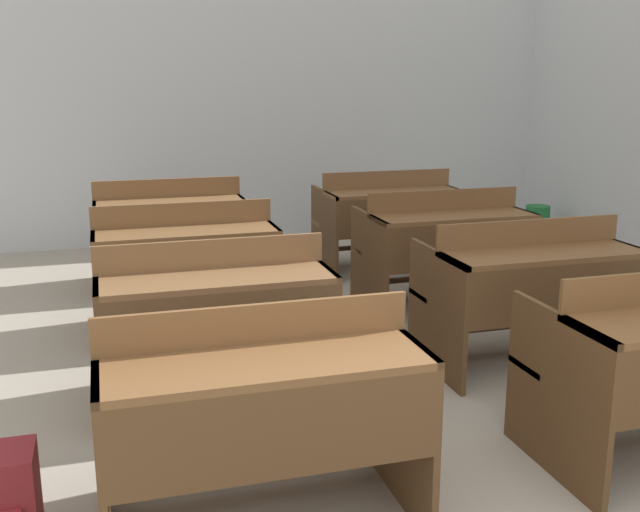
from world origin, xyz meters
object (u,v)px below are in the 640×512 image
object	(u,v)px
bench_back_left	(170,228)
bench_back_right	(388,216)
bench_second_left	(214,316)
bench_third_left	(186,262)
bench_second_right	(530,287)
bench_third_right	(444,244)
bench_front_left	(260,409)
wastepaper_bin	(537,221)

from	to	relation	value
bench_back_left	bench_back_right	xyz separation A→B (m)	(1.87, -0.02, 0.00)
bench_second_left	bench_third_left	world-z (taller)	same
bench_second_left	bench_second_right	bearing A→B (deg)	0.40
bench_second_right	bench_back_right	distance (m)	2.32
bench_third_right	bench_third_left	bearing A→B (deg)	-179.14
bench_third_left	bench_back_right	distance (m)	2.21
bench_third_left	bench_third_right	size ratio (longest dim) A/B	1.00
bench_front_left	bench_second_left	size ratio (longest dim) A/B	1.00
bench_second_right	wastepaper_bin	size ratio (longest dim) A/B	3.46
bench_second_left	bench_third_right	bearing A→B (deg)	32.70
bench_third_right	bench_back_left	xyz separation A→B (m)	(-1.87, 1.16, 0.00)
bench_second_left	bench_front_left	bearing A→B (deg)	-90.13
bench_third_left	bench_third_right	world-z (taller)	same
bench_third_right	bench_back_left	bearing A→B (deg)	148.18
bench_second_left	bench_third_right	distance (m)	2.21
bench_back_right	bench_third_left	bearing A→B (deg)	-148.17
bench_back_left	bench_back_right	size ratio (longest dim) A/B	1.00
bench_back_right	wastepaper_bin	distance (m)	2.17
bench_front_left	bench_second_right	world-z (taller)	same
bench_second_left	wastepaper_bin	bearing A→B (deg)	38.97
bench_third_right	bench_back_left	world-z (taller)	same
bench_front_left	bench_back_left	distance (m)	3.49
bench_second_right	bench_third_right	size ratio (longest dim) A/B	1.00
bench_back_left	bench_back_right	distance (m)	1.87
bench_second_right	bench_back_right	world-z (taller)	same
bench_second_right	bench_third_left	bearing A→B (deg)	148.13
bench_front_left	bench_second_right	xyz separation A→B (m)	(1.84, 1.15, 0.00)
bench_front_left	bench_back_right	size ratio (longest dim) A/B	1.00
bench_third_left	bench_back_left	xyz separation A→B (m)	(0.01, 1.19, 0.00)
bench_second_left	bench_back_right	xyz separation A→B (m)	(1.86, 2.33, 0.00)
bench_second_left	bench_second_right	distance (m)	1.84
bench_second_left	wastepaper_bin	size ratio (longest dim) A/B	3.46
bench_back_right	wastepaper_bin	size ratio (longest dim) A/B	3.46
bench_second_right	bench_back_left	distance (m)	2.98
wastepaper_bin	bench_third_right	bearing A→B (deg)	-136.06
bench_second_left	bench_second_right	xyz separation A→B (m)	(1.84, 0.01, 0.00)
bench_third_right	bench_second_right	bearing A→B (deg)	-91.05
bench_back_left	wastepaper_bin	world-z (taller)	bench_back_left
bench_second_right	bench_back_right	size ratio (longest dim) A/B	1.00
bench_third_right	wastepaper_bin	size ratio (longest dim) A/B	3.46
bench_third_right	bench_back_right	distance (m)	1.14
bench_third_right	wastepaper_bin	distance (m)	2.80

